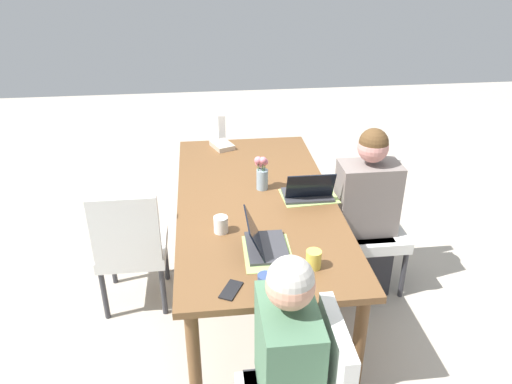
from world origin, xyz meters
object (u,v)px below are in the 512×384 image
person_head_right_left_mid (287,383)px  book_red_cover (222,145)px  dining_table (256,208)px  flower_vase (262,171)px  chair_far_left_near (369,218)px  phone_black (231,290)px  coffee_mug_centre_left (221,224)px  coffee_mug_near_right (265,283)px  laptop_far_left_near (308,192)px  chair_near_left_far (130,243)px  coffee_mug_near_left (314,259)px  laptop_head_right_left_mid (263,243)px  chair_head_left_right_near (234,149)px  person_far_left_near (365,220)px

person_head_right_left_mid → book_red_cover: person_head_right_left_mid is taller
dining_table → flower_vase: size_ratio=8.68×
chair_far_left_near → book_red_cover: bearing=-130.4°
phone_black → coffee_mug_centre_left: bearing=29.2°
coffee_mug_near_right → chair_far_left_near: bearing=138.9°
laptop_far_left_near → coffee_mug_near_right: laptop_far_left_near is taller
chair_near_left_far → coffee_mug_near_left: chair_near_left_far is taller
chair_far_left_near → laptop_far_left_near: 0.55m
laptop_head_right_left_mid → book_red_cover: (-1.48, -0.14, -0.02)m
chair_far_left_near → person_head_right_left_mid: person_head_right_left_mid is taller
chair_near_left_far → chair_head_left_right_near: same height
laptop_far_left_near → chair_head_left_right_near: bearing=-165.1°
person_far_left_near → coffee_mug_near_right: size_ratio=12.77×
coffee_mug_centre_left → coffee_mug_near_left: bearing=48.8°
chair_far_left_near → person_head_right_left_mid: (1.40, -0.83, 0.03)m
person_head_right_left_mid → laptop_far_left_near: 1.38m
flower_vase → laptop_head_right_left_mid: 0.74m
chair_near_left_far → coffee_mug_near_left: (0.70, 1.04, 0.28)m
coffee_mug_near_left → flower_vase: bearing=-170.4°
person_head_right_left_mid → laptop_far_left_near: (-1.31, 0.36, 0.25)m
coffee_mug_centre_left → phone_black: (0.55, 0.02, -0.05)m
laptop_far_left_near → phone_black: 1.06m
chair_near_left_far → laptop_head_right_left_mid: bearing=57.7°
person_far_left_near → coffee_mug_centre_left: 1.10m
phone_black → chair_far_left_near: bearing=-19.4°
chair_head_left_right_near → coffee_mug_near_right: chair_head_left_right_near is taller
person_far_left_near → laptop_head_right_left_mid: (0.57, -0.78, 0.25)m
chair_far_left_near → coffee_mug_near_left: chair_far_left_near is taller
laptop_head_right_left_mid → coffee_mug_near_right: (0.36, -0.03, 0.00)m
laptop_head_right_left_mid → book_red_cover: 1.49m
coffee_mug_near_right → phone_black: size_ratio=0.62×
chair_near_left_far → book_red_cover: 1.21m
chair_near_left_far → chair_head_left_right_near: bearing=152.0°
chair_head_left_right_near → book_red_cover: (0.50, -0.13, 0.25)m
laptop_head_right_left_mid → coffee_mug_near_left: (0.20, 0.24, 0.01)m
chair_head_left_right_near → book_red_cover: bearing=-14.5°
coffee_mug_near_left → book_red_cover: (-1.68, -0.38, -0.03)m
chair_far_left_near → laptop_head_right_left_mid: bearing=-52.5°
dining_table → chair_far_left_near: 0.83m
person_far_left_near → coffee_mug_near_left: bearing=-35.2°
chair_far_left_near → flower_vase: flower_vase is taller
laptop_far_left_near → laptop_head_right_left_mid: size_ratio=1.00×
flower_vase → coffee_mug_centre_left: (0.52, -0.30, -0.08)m
dining_table → phone_black: size_ratio=14.18×
person_far_left_near → coffee_mug_near_right: 1.26m
dining_table → chair_near_left_far: (0.08, -0.83, -0.16)m
coffee_mug_near_left → coffee_mug_centre_left: (-0.40, -0.46, -0.00)m
laptop_head_right_left_mid → flower_vase: bearing=173.4°
dining_table → person_head_right_left_mid: size_ratio=1.78×
chair_head_left_right_near → book_red_cover: chair_head_left_right_near is taller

